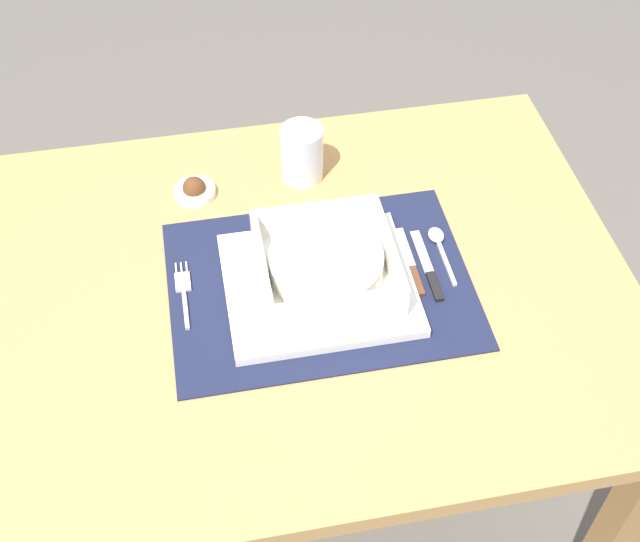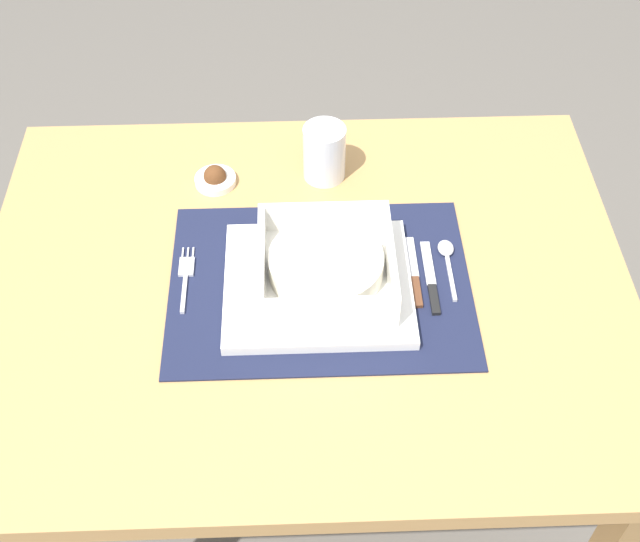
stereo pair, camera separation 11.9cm
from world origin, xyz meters
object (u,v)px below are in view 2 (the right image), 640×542
at_px(porridge_bowl, 326,266).
at_px(butter_knife, 431,282).
at_px(drinking_glass, 324,155).
at_px(condiment_saucer, 215,178).
at_px(fork, 186,274).
at_px(bread_knife, 414,276).
at_px(spoon, 447,254).
at_px(dining_table, 306,325).

distance_m(porridge_bowl, butter_knife, 0.16).
xyz_separation_m(porridge_bowl, butter_knife, (0.15, -0.00, -0.04)).
xyz_separation_m(drinking_glass, condiment_saucer, (-0.18, -0.01, -0.03)).
bearing_deg(porridge_bowl, fork, 172.94).
xyz_separation_m(porridge_bowl, bread_knife, (0.13, 0.01, -0.04)).
bearing_deg(bread_knife, drinking_glass, 120.77).
bearing_deg(drinking_glass, bread_knife, -62.18).
height_order(porridge_bowl, spoon, porridge_bowl).
height_order(dining_table, butter_knife, butter_knife).
distance_m(dining_table, spoon, 0.24).
relative_size(dining_table, butter_knife, 6.83).
bearing_deg(dining_table, spoon, 10.12).
relative_size(dining_table, fork, 7.58).
bearing_deg(dining_table, bread_knife, -0.36).
height_order(fork, spoon, spoon).
xyz_separation_m(butter_knife, condiment_saucer, (-0.32, 0.23, 0.00)).
xyz_separation_m(porridge_bowl, fork, (-0.20, 0.03, -0.04)).
relative_size(porridge_bowl, drinking_glass, 2.03).
relative_size(butter_knife, bread_knife, 1.03).
bearing_deg(butter_knife, porridge_bowl, 178.51).
bearing_deg(spoon, condiment_saucer, 149.03).
relative_size(dining_table, spoon, 8.18).
relative_size(fork, bread_knife, 0.93).
relative_size(porridge_bowl, bread_knife, 1.41).
bearing_deg(fork, drinking_glass, 46.91).
height_order(dining_table, bread_knife, bread_knife).
distance_m(dining_table, butter_knife, 0.21).
distance_m(fork, bread_knife, 0.33).
distance_m(spoon, drinking_glass, 0.26).
relative_size(fork, spoon, 1.08).
distance_m(fork, spoon, 0.39).
relative_size(butter_knife, drinking_glass, 1.49).
bearing_deg(dining_table, condiment_saucer, 123.02).
bearing_deg(porridge_bowl, bread_knife, 4.24).
distance_m(porridge_bowl, fork, 0.21).
bearing_deg(drinking_glass, fork, -134.27).
bearing_deg(drinking_glass, spoon, -47.79).
xyz_separation_m(dining_table, fork, (-0.17, 0.01, 0.11)).
bearing_deg(dining_table, drinking_glass, 81.00).
bearing_deg(drinking_glass, butter_knife, -59.22).
height_order(fork, bread_knife, bread_knife).
relative_size(porridge_bowl, butter_knife, 1.37).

